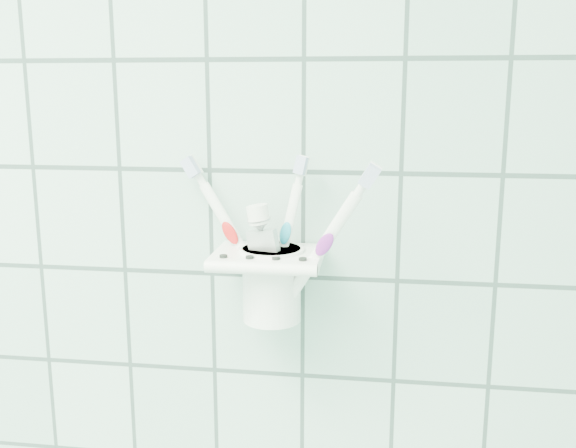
# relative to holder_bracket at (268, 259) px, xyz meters

# --- Properties ---
(holder_bracket) EXTENTS (0.12, 0.10, 0.04)m
(holder_bracket) POSITION_rel_holder_bracket_xyz_m (0.00, 0.00, 0.00)
(holder_bracket) COLOR white
(holder_bracket) RESTS_ON wall_back
(cup) EXTENTS (0.07, 0.07, 0.09)m
(cup) POSITION_rel_holder_bracket_xyz_m (0.00, 0.00, -0.03)
(cup) COLOR white
(cup) RESTS_ON holder_bracket
(toothbrush_pink) EXTENTS (0.10, 0.03, 0.20)m
(toothbrush_pink) POSITION_rel_holder_bracket_xyz_m (0.01, 0.01, 0.04)
(toothbrush_pink) COLOR white
(toothbrush_pink) RESTS_ON cup
(toothbrush_blue) EXTENTS (0.05, 0.03, 0.18)m
(toothbrush_blue) POSITION_rel_holder_bracket_xyz_m (-0.00, 0.01, 0.03)
(toothbrush_blue) COLOR white
(toothbrush_blue) RESTS_ON cup
(toothbrush_orange) EXTENTS (0.10, 0.04, 0.20)m
(toothbrush_orange) POSITION_rel_holder_bracket_xyz_m (0.01, -0.01, 0.04)
(toothbrush_orange) COLOR white
(toothbrush_orange) RESTS_ON cup
(toothpaste_tube) EXTENTS (0.05, 0.03, 0.13)m
(toothpaste_tube) POSITION_rel_holder_bracket_xyz_m (0.01, -0.01, 0.01)
(toothpaste_tube) COLOR silver
(toothpaste_tube) RESTS_ON cup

